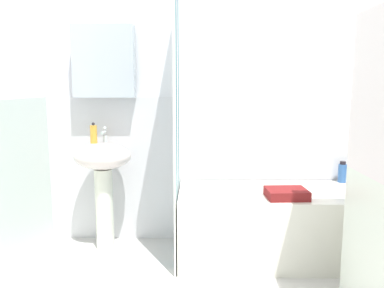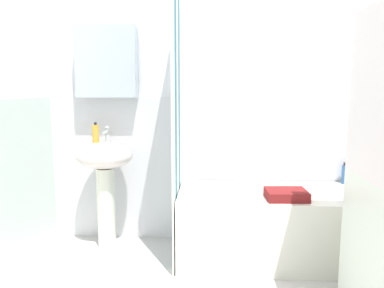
% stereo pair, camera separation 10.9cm
% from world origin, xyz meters
% --- Properties ---
extents(wall_back_tiled, '(3.60, 0.18, 2.40)m').
position_xyz_m(wall_back_tiled, '(-0.06, 1.26, 1.14)').
color(wall_back_tiled, white).
rests_on(wall_back_tiled, ground_plane).
extents(sink, '(0.44, 0.34, 0.85)m').
position_xyz_m(sink, '(-1.04, 1.03, 0.62)').
color(sink, white).
rests_on(sink, ground_plane).
extents(faucet, '(0.03, 0.12, 0.12)m').
position_xyz_m(faucet, '(-1.04, 1.11, 0.91)').
color(faucet, silver).
rests_on(faucet, sink).
extents(soap_dispenser, '(0.05, 0.05, 0.16)m').
position_xyz_m(soap_dispenser, '(-1.11, 1.06, 0.92)').
color(soap_dispenser, gold).
rests_on(soap_dispenser, sink).
extents(bathtub, '(1.52, 0.66, 0.52)m').
position_xyz_m(bathtub, '(0.32, 0.89, 0.26)').
color(bathtub, silver).
rests_on(bathtub, ground_plane).
extents(shower_curtain, '(0.01, 0.66, 2.00)m').
position_xyz_m(shower_curtain, '(-0.45, 0.89, 1.00)').
color(shower_curtain, white).
rests_on(shower_curtain, ground_plane).
extents(conditioner_bottle, '(0.07, 0.07, 0.21)m').
position_xyz_m(conditioner_bottle, '(0.98, 1.17, 0.62)').
color(conditioner_bottle, white).
rests_on(conditioner_bottle, bathtub).
extents(lotion_bottle, '(0.07, 0.07, 0.17)m').
position_xyz_m(lotion_bottle, '(0.87, 1.16, 0.60)').
color(lotion_bottle, '#2F5A9B').
rests_on(lotion_bottle, bathtub).
extents(towel_folded, '(0.29, 0.23, 0.06)m').
position_xyz_m(towel_folded, '(0.32, 0.71, 0.55)').
color(towel_folded, maroon).
rests_on(towel_folded, bathtub).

